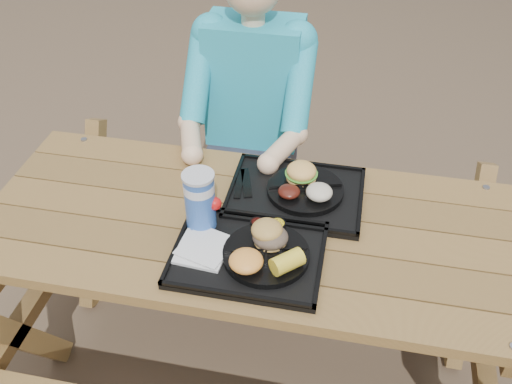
# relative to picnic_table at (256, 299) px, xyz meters

# --- Properties ---
(ground) EXTENTS (60.00, 60.00, 0.00)m
(ground) POSITION_rel_picnic_table_xyz_m (0.00, 0.00, -0.38)
(ground) COLOR #999999
(ground) RESTS_ON ground
(picnic_table) EXTENTS (1.80, 1.49, 0.75)m
(picnic_table) POSITION_rel_picnic_table_xyz_m (0.00, 0.00, 0.00)
(picnic_table) COLOR #999999
(picnic_table) RESTS_ON ground
(tray_near) EXTENTS (0.45, 0.35, 0.02)m
(tray_near) POSITION_rel_picnic_table_xyz_m (0.01, -0.16, 0.39)
(tray_near) COLOR black
(tray_near) RESTS_ON picnic_table
(tray_far) EXTENTS (0.45, 0.35, 0.02)m
(tray_far) POSITION_rel_picnic_table_xyz_m (0.11, 0.15, 0.39)
(tray_far) COLOR black
(tray_far) RESTS_ON picnic_table
(plate_near) EXTENTS (0.26, 0.26, 0.02)m
(plate_near) POSITION_rel_picnic_table_xyz_m (0.06, -0.16, 0.41)
(plate_near) COLOR black
(plate_near) RESTS_ON tray_near
(plate_far) EXTENTS (0.26, 0.26, 0.02)m
(plate_far) POSITION_rel_picnic_table_xyz_m (0.14, 0.16, 0.41)
(plate_far) COLOR black
(plate_far) RESTS_ON tray_far
(napkin_stack) EXTENTS (0.16, 0.16, 0.02)m
(napkin_stack) POSITION_rel_picnic_table_xyz_m (-0.13, -0.18, 0.40)
(napkin_stack) COLOR silver
(napkin_stack) RESTS_ON tray_near
(soda_cup) EXTENTS (0.09, 0.09, 0.19)m
(soda_cup) POSITION_rel_picnic_table_xyz_m (-0.16, -0.06, 0.49)
(soda_cup) COLOR #1646A6
(soda_cup) RESTS_ON tray_near
(condiment_bbq) EXTENTS (0.05, 0.05, 0.03)m
(condiment_bbq) POSITION_rel_picnic_table_xyz_m (0.01, -0.04, 0.41)
(condiment_bbq) COLOR black
(condiment_bbq) RESTS_ON tray_near
(condiment_mustard) EXTENTS (0.05, 0.05, 0.03)m
(condiment_mustard) POSITION_rel_picnic_table_xyz_m (0.08, -0.04, 0.41)
(condiment_mustard) COLOR gold
(condiment_mustard) RESTS_ON tray_near
(sandwich) EXTENTS (0.10, 0.10, 0.10)m
(sandwich) POSITION_rel_picnic_table_xyz_m (0.07, -0.12, 0.47)
(sandwich) COLOR #BF8F43
(sandwich) RESTS_ON plate_near
(mac_cheese) EXTENTS (0.10, 0.10, 0.05)m
(mac_cheese) POSITION_rel_picnic_table_xyz_m (0.02, -0.23, 0.44)
(mac_cheese) COLOR #FEAA43
(mac_cheese) RESTS_ON plate_near
(corn_cob) EXTENTS (0.13, 0.13, 0.05)m
(corn_cob) POSITION_rel_picnic_table_xyz_m (0.13, -0.21, 0.44)
(corn_cob) COLOR yellow
(corn_cob) RESTS_ON plate_near
(cutlery_far) EXTENTS (0.07, 0.16, 0.01)m
(cutlery_far) POSITION_rel_picnic_table_xyz_m (-0.07, 0.17, 0.40)
(cutlery_far) COLOR black
(cutlery_far) RESTS_ON tray_far
(burger) EXTENTS (0.10, 0.10, 0.09)m
(burger) POSITION_rel_picnic_table_xyz_m (0.12, 0.21, 0.46)
(burger) COLOR #EFAF54
(burger) RESTS_ON plate_far
(baked_beans) EXTENTS (0.07, 0.07, 0.03)m
(baked_beans) POSITION_rel_picnic_table_xyz_m (0.09, 0.11, 0.43)
(baked_beans) COLOR #49160E
(baked_beans) RESTS_ON plate_far
(potato_salad) EXTENTS (0.09, 0.09, 0.05)m
(potato_salad) POSITION_rel_picnic_table_xyz_m (0.19, 0.12, 0.44)
(potato_salad) COLOR beige
(potato_salad) RESTS_ON plate_far
(diner) EXTENTS (0.48, 0.84, 1.28)m
(diner) POSITION_rel_picnic_table_xyz_m (-0.15, 0.69, 0.27)
(diner) COLOR #1DA0CB
(diner) RESTS_ON ground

